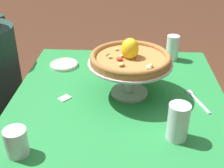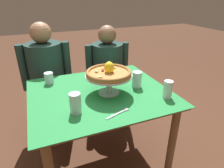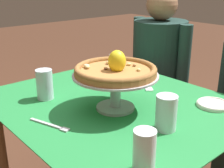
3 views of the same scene
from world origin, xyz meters
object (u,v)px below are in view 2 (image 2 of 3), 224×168
at_px(side_plate, 121,72).
at_px(diner_left, 48,81).
at_px(dinner_fork, 119,113).
at_px(water_glass_front_right, 168,90).
at_px(water_glass_back_left, 49,79).
at_px(diner_right, 108,74).
at_px(pizza, 109,72).
at_px(sugar_packet, 91,81).
at_px(water_glass_side_right, 137,80).
at_px(water_glass_front_left, 75,105).
at_px(pizza_stand, 109,80).

height_order(side_plate, diner_left, diner_left).
xyz_separation_m(side_plate, dinner_fork, (-0.30, -0.63, -0.01)).
height_order(water_glass_front_right, side_plate, water_glass_front_right).
relative_size(water_glass_back_left, diner_right, 0.09).
height_order(pizza, water_glass_front_right, pizza).
bearing_deg(side_plate, sugar_packet, -168.63).
relative_size(sugar_packet, diner_left, 0.04).
bearing_deg(water_glass_front_right, side_plate, 101.77).
xyz_separation_m(water_glass_side_right, side_plate, (0.00, 0.33, -0.05)).
relative_size(dinner_fork, diner_left, 0.15).
height_order(water_glass_front_left, diner_right, diner_right).
xyz_separation_m(pizza_stand, diner_left, (-0.41, 0.76, -0.26)).
distance_m(water_glass_side_right, side_plate, 0.33).
distance_m(pizza_stand, diner_right, 0.89).
xyz_separation_m(water_glass_front_right, diner_right, (-0.09, 1.02, -0.25)).
bearing_deg(dinner_fork, sugar_packet, 91.99).
relative_size(water_glass_back_left, diner_left, 0.08).
distance_m(pizza, water_glass_back_left, 0.57).
distance_m(water_glass_side_right, dinner_fork, 0.43).
relative_size(pizza, water_glass_back_left, 3.51).
xyz_separation_m(water_glass_side_right, diner_right, (0.03, 0.77, -0.24)).
distance_m(water_glass_front_right, dinner_fork, 0.43).
relative_size(pizza_stand, dinner_fork, 1.95).
relative_size(water_glass_front_left, side_plate, 0.96).
xyz_separation_m(pizza, water_glass_front_right, (0.38, -0.23, -0.12)).
distance_m(water_glass_back_left, dinner_fork, 0.76).
xyz_separation_m(pizza_stand, water_glass_front_left, (-0.30, -0.17, -0.05)).
relative_size(pizza_stand, water_glass_side_right, 2.69).
relative_size(pizza_stand, sugar_packet, 7.21).
bearing_deg(sugar_packet, water_glass_side_right, -39.11).
height_order(pizza, diner_left, diner_left).
distance_m(pizza_stand, pizza, 0.07).
distance_m(pizza, diner_right, 0.91).
bearing_deg(dinner_fork, water_glass_side_right, 45.85).
bearing_deg(water_glass_front_right, diner_right, 95.21).
bearing_deg(water_glass_front_right, water_glass_side_right, 116.44).
relative_size(pizza, side_plate, 2.34).
relative_size(pizza, sugar_packet, 6.83).
distance_m(dinner_fork, sugar_packet, 0.57).
relative_size(dinner_fork, sugar_packet, 3.69).
height_order(water_glass_front_right, sugar_packet, water_glass_front_right).
distance_m(water_glass_front_left, diner_right, 1.15).
bearing_deg(water_glass_back_left, water_glass_front_right, -36.91).
distance_m(side_plate, sugar_packet, 0.33).
bearing_deg(diner_right, water_glass_back_left, -149.04).
bearing_deg(water_glass_back_left, diner_right, 30.96).
bearing_deg(sugar_packet, pizza_stand, -77.50).
bearing_deg(water_glass_front_left, diner_left, 96.66).
height_order(side_plate, sugar_packet, side_plate).
height_order(water_glass_side_right, side_plate, water_glass_side_right).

